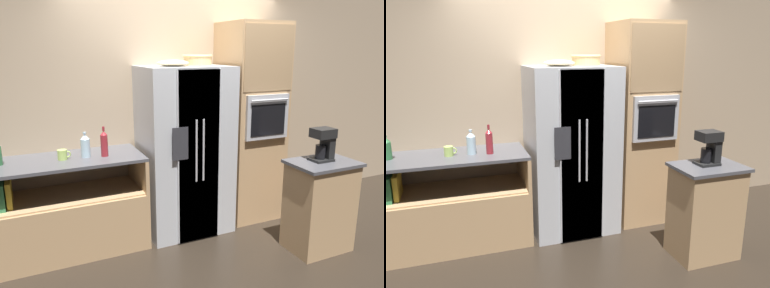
# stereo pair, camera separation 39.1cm
# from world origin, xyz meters

# --- Properties ---
(ground_plane) EXTENTS (20.00, 20.00, 0.00)m
(ground_plane) POSITION_xyz_m (0.00, 0.00, 0.00)
(ground_plane) COLOR black
(wall_back) EXTENTS (12.00, 0.06, 2.80)m
(wall_back) POSITION_xyz_m (0.00, 0.45, 1.40)
(wall_back) COLOR tan
(wall_back) RESTS_ON ground_plane
(counter_left) EXTENTS (1.53, 0.65, 0.94)m
(counter_left) POSITION_xyz_m (-1.37, 0.10, 0.35)
(counter_left) COLOR tan
(counter_left) RESTS_ON ground_plane
(refrigerator) EXTENTS (0.91, 0.73, 1.78)m
(refrigerator) POSITION_xyz_m (-0.08, 0.07, 0.89)
(refrigerator) COLOR silver
(refrigerator) RESTS_ON ground_plane
(wall_oven) EXTENTS (0.64, 0.69, 2.23)m
(wall_oven) POSITION_xyz_m (0.75, 0.11, 1.12)
(wall_oven) COLOR tan
(wall_oven) RESTS_ON ground_plane
(island_counter) EXTENTS (0.64, 0.46, 0.91)m
(island_counter) POSITION_xyz_m (0.93, -0.89, 0.46)
(island_counter) COLOR tan
(island_counter) RESTS_ON ground_plane
(wicker_basket) EXTENTS (0.31, 0.31, 0.11)m
(wicker_basket) POSITION_xyz_m (0.11, 0.16, 1.83)
(wicker_basket) COLOR tan
(wicker_basket) RESTS_ON refrigerator
(fruit_bowl) EXTENTS (0.32, 0.32, 0.06)m
(fruit_bowl) POSITION_xyz_m (-0.22, 0.06, 1.81)
(fruit_bowl) COLOR beige
(fruit_bowl) RESTS_ON refrigerator
(bottle_tall) EXTENTS (0.09, 0.09, 0.24)m
(bottle_tall) POSITION_xyz_m (-1.11, 0.08, 1.05)
(bottle_tall) COLOR silver
(bottle_tall) RESTS_ON counter_left
(bottle_wide) EXTENTS (0.07, 0.07, 0.29)m
(bottle_wide) POSITION_xyz_m (-0.94, 0.04, 1.07)
(bottle_wide) COLOR maroon
(bottle_wide) RESTS_ON counter_left
(mug) EXTENTS (0.12, 0.09, 0.09)m
(mug) POSITION_xyz_m (-1.32, 0.08, 0.99)
(mug) COLOR #B2D166
(mug) RESTS_ON counter_left
(coffee_maker) EXTENTS (0.20, 0.16, 0.32)m
(coffee_maker) POSITION_xyz_m (0.95, -0.86, 1.08)
(coffee_maker) COLOR black
(coffee_maker) RESTS_ON island_counter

